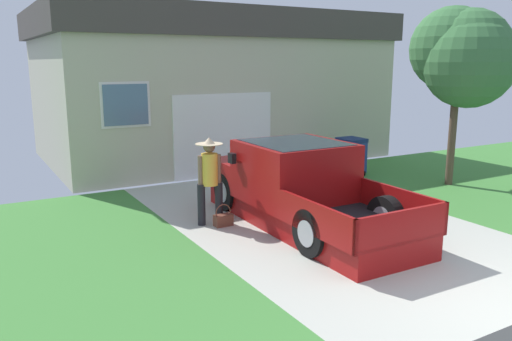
{
  "coord_description": "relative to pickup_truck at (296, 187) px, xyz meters",
  "views": [
    {
      "loc": [
        -5.93,
        -3.35,
        3.11
      ],
      "look_at": [
        -1.2,
        4.83,
        1.1
      ],
      "focal_mm": 35.99,
      "sensor_mm": 36.0,
      "label": 1
    }
  ],
  "objects": [
    {
      "name": "handbag",
      "position": [
        -1.38,
        0.45,
        -0.57
      ],
      "size": [
        0.36,
        0.19,
        0.43
      ],
      "color": "brown",
      "rests_on": "ground"
    },
    {
      "name": "house_with_garage",
      "position": [
        1.72,
        7.72,
        1.63
      ],
      "size": [
        10.68,
        6.76,
        4.62
      ],
      "color": "#B7B599",
      "rests_on": "ground"
    },
    {
      "name": "person_with_hat",
      "position": [
        -1.54,
        0.68,
        0.27
      ],
      "size": [
        0.52,
        0.52,
        1.71
      ],
      "rotation": [
        0.0,
        0.0,
        -0.14
      ],
      "color": "black",
      "rests_on": "ground"
    },
    {
      "name": "pickup_truck",
      "position": [
        0.0,
        0.0,
        0.0
      ],
      "size": [
        2.05,
        5.06,
        1.59
      ],
      "rotation": [
        0.0,
        0.0,
        -0.01
      ],
      "color": "maroon",
      "rests_on": "ground"
    },
    {
      "name": "wheeled_trash_bin",
      "position": [
        3.73,
        2.74,
        -0.14
      ],
      "size": [
        0.6,
        0.72,
        1.04
      ],
      "color": "navy",
      "rests_on": "ground"
    },
    {
      "name": "front_yard_tree",
      "position": [
        5.38,
        0.6,
        2.57
      ],
      "size": [
        2.28,
        2.69,
        4.48
      ],
      "color": "brown",
      "rests_on": "ground"
    }
  ]
}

